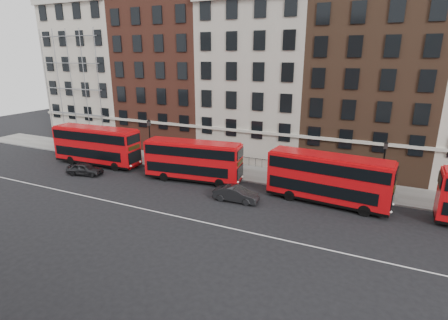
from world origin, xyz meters
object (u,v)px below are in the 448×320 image
at_px(car_front, 236,194).
at_px(bus_b, 193,160).
at_px(bus_c, 328,178).
at_px(car_rear, 85,169).
at_px(bus_a, 96,145).

bearing_deg(car_front, bus_b, 60.84).
xyz_separation_m(bus_c, car_rear, (-25.11, -3.44, -1.69)).
distance_m(bus_b, car_front, 6.99).
bearing_deg(bus_b, car_rear, -170.79).
bearing_deg(car_rear, bus_b, -86.32).
distance_m(car_rear, car_front, 17.75).
bearing_deg(bus_c, bus_a, -174.77).
bearing_deg(bus_b, bus_a, 172.74).
height_order(bus_b, bus_c, bus_c).
bearing_deg(bus_a, car_front, -11.23).
relative_size(car_rear, car_front, 0.96).
xyz_separation_m(bus_a, car_front, (19.21, -2.99, -1.75)).
bearing_deg(bus_a, bus_c, -2.37).
bearing_deg(car_front, bus_c, -71.04).
distance_m(bus_a, bus_c, 26.58).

